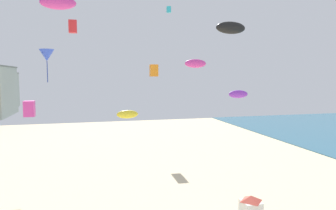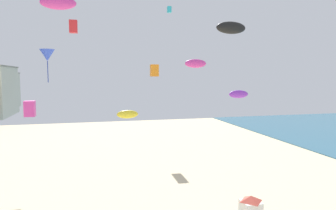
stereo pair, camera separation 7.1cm
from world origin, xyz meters
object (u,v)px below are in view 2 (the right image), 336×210
Objects in this scene: kite_purple_parafoil at (239,94)px; kite_cyan_box at (169,9)px; kite_red_box at (73,27)px; kite_blue_delta at (47,55)px; kite_magenta_parafoil at (196,64)px; kite_yellow_parafoil at (127,114)px; kite_orange_box at (154,71)px; kite_magenta_box_2 at (30,109)px; lifeguard_stand at (251,207)px; kite_black_parafoil at (231,28)px; kite_magenta_parafoil_2 at (58,3)px.

kite_purple_parafoil is 18.78m from kite_cyan_box.
kite_blue_delta is at bearing -115.30° from kite_red_box.
kite_cyan_box is at bearing 81.71° from kite_magenta_parafoil.
kite_orange_box is at bearing 72.00° from kite_yellow_parafoil.
kite_cyan_box is at bearing 4.83° from kite_red_box.
kite_purple_parafoil is at bearing -27.64° from kite_blue_delta.
kite_magenta_box_2 is at bearing -145.20° from kite_orange_box.
kite_cyan_box is (2.67, 18.31, 7.93)m from kite_magenta_parafoil.
kite_cyan_box is at bearing 86.58° from lifeguard_stand.
kite_yellow_parafoil is at bearing 135.57° from lifeguard_stand.
kite_purple_parafoil is at bearing -72.57° from kite_orange_box.
kite_purple_parafoil is (3.79, 9.23, 6.31)m from lifeguard_stand.
kite_black_parafoil is (4.19, 2.69, 3.26)m from kite_magenta_parafoil.
kite_cyan_box is at bearing 32.08° from kite_magenta_box_2.
kite_orange_box is at bearing 3.62° from kite_red_box.
kite_orange_box is at bearing -169.51° from kite_cyan_box.
kite_magenta_box_2 is 0.53× the size of kite_black_parafoil.
kite_cyan_box reaches higher than kite_orange_box.
kite_magenta_parafoil is at bearing 102.27° from lifeguard_stand.
kite_yellow_parafoil is at bearing -7.83° from kite_magenta_parafoil_2.
kite_orange_box is at bearing 107.43° from kite_purple_parafoil.
kite_red_box is at bearing -175.17° from kite_cyan_box.
kite_blue_delta is (1.24, 3.79, 5.19)m from kite_magenta_box_2.
kite_black_parafoil is at bearing -164.57° from kite_purple_parafoil.
kite_purple_parafoil is 19.93m from kite_blue_delta.
kite_purple_parafoil is at bearing -80.59° from kite_cyan_box.
kite_black_parafoil is at bearing -46.46° from kite_red_box.
kite_magenta_parafoil_2 is (-10.44, -17.10, 4.37)m from kite_orange_box.
kite_magenta_parafoil_2 is (-0.27, -16.46, -0.89)m from kite_red_box.
kite_yellow_parafoil is 0.46× the size of kite_blue_delta.
kite_magenta_parafoil_2 is (-14.12, -1.88, 0.90)m from kite_black_parafoil.
kite_purple_parafoil is at bearing -43.88° from kite_red_box.
kite_orange_box is at bearing 34.80° from kite_magenta_box_2.
kite_blue_delta reaches higher than lifeguard_stand.
lifeguard_stand is 29.52m from kite_red_box.
kite_magenta_parafoil is 0.69× the size of kite_magenta_parafoil_2.
kite_magenta_parafoil is 1.08× the size of kite_yellow_parafoil.
kite_cyan_box is at bearing 10.49° from kite_orange_box.
kite_magenta_parafoil reaches higher than kite_purple_parafoil.
kite_red_box is at bearing 136.12° from kite_purple_parafoil.
kite_yellow_parafoil reaches higher than lifeguard_stand.
kite_yellow_parafoil is 11.46m from kite_magenta_box_2.
kite_purple_parafoil is 0.54× the size of kite_blue_delta.
kite_red_box is at bearing 67.62° from kite_magenta_box_2.
kite_orange_box is (0.52, 17.91, -0.21)m from kite_magenta_parafoil.
kite_purple_parafoil is 16.72m from kite_magenta_parafoil_2.
kite_magenta_box_2 is at bearing -147.92° from kite_cyan_box.
kite_cyan_box is at bearing 99.41° from kite_purple_parafoil.
kite_blue_delta is (-12.64, -5.86, 1.42)m from kite_orange_box.
kite_red_box is (-11.08, 23.53, 13.96)m from lifeguard_stand.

